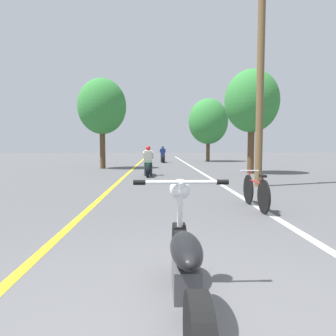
{
  "coord_description": "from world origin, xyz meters",
  "views": [
    {
      "loc": [
        -0.21,
        -1.99,
        1.36
      ],
      "look_at": [
        0.0,
        4.2,
        0.9
      ],
      "focal_mm": 32.0,
      "sensor_mm": 36.0,
      "label": 1
    }
  ],
  "objects": [
    {
      "name": "bicycle_parked",
      "position": [
        1.91,
        4.38,
        0.37
      ],
      "size": [
        0.44,
        1.71,
        0.8
      ],
      "color": "black",
      "rests_on": "ground"
    },
    {
      "name": "roadside_tree_right_far",
      "position": [
        4.21,
        24.24,
        3.5
      ],
      "size": [
        3.45,
        3.1,
        5.49
      ],
      "color": "#513A23",
      "rests_on": "ground"
    },
    {
      "name": "utility_pole",
      "position": [
        3.17,
        7.91,
        3.71
      ],
      "size": [
        1.1,
        0.24,
        7.23
      ],
      "color": "brown",
      "rests_on": "ground"
    },
    {
      "name": "motorcycle_rider_far",
      "position": [
        0.2,
        22.85,
        0.52
      ],
      "size": [
        0.5,
        2.21,
        1.37
      ],
      "color": "black",
      "rests_on": "ground"
    },
    {
      "name": "lane_stripe_center",
      "position": [
        -1.7,
        12.2,
        0.0
      ],
      "size": [
        0.14,
        48.0,
        0.01
      ],
      "primitive_type": "cube",
      "color": "yellow",
      "rests_on": "ground"
    },
    {
      "name": "roadside_tree_left",
      "position": [
        -3.52,
        16.11,
        3.69
      ],
      "size": [
        2.87,
        2.58,
        5.36
      ],
      "color": "#513A23",
      "rests_on": "ground"
    },
    {
      "name": "roadside_tree_right_near",
      "position": [
        4.38,
        12.62,
        3.52
      ],
      "size": [
        2.65,
        2.39,
        5.07
      ],
      "color": "#513A23",
      "rests_on": "ground"
    },
    {
      "name": "lane_stripe_edge",
      "position": [
        2.02,
        12.2,
        0.0
      ],
      "size": [
        0.14,
        48.0,
        0.01
      ],
      "primitive_type": "cube",
      "color": "white",
      "rests_on": "ground"
    },
    {
      "name": "motorcycle_rider_lead",
      "position": [
        -0.65,
        11.64,
        0.52
      ],
      "size": [
        0.5,
        2.05,
        1.37
      ],
      "color": "black",
      "rests_on": "ground"
    },
    {
      "name": "motorcycle_foreground",
      "position": [
        0.0,
        0.25,
        0.41
      ],
      "size": [
        0.88,
        2.03,
        1.05
      ],
      "color": "black",
      "rests_on": "ground"
    }
  ]
}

